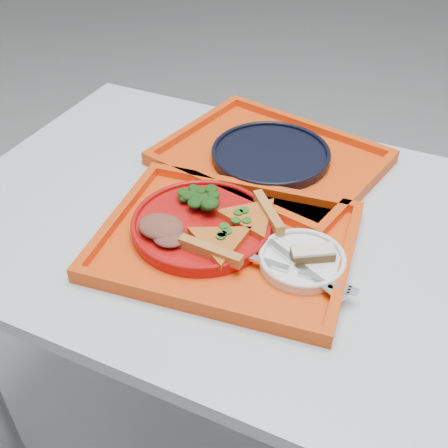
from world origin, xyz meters
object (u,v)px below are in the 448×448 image
(tray_main, at_px, (226,244))
(navy_plate, at_px, (271,156))
(tray_far, at_px, (270,161))
(dessert_bar, at_px, (313,253))
(dinner_plate, at_px, (202,226))

(tray_main, height_order, navy_plate, navy_plate)
(tray_far, height_order, navy_plate, navy_plate)
(navy_plate, bearing_deg, tray_far, 0.00)
(tray_main, relative_size, navy_plate, 1.73)
(tray_far, bearing_deg, dessert_bar, -44.79)
(tray_far, xyz_separation_m, navy_plate, (-0.00, 0.00, 0.01))
(navy_plate, xyz_separation_m, dessert_bar, (0.19, -0.29, 0.02))
(navy_plate, bearing_deg, dinner_plate, -95.31)
(tray_main, xyz_separation_m, tray_far, (-0.03, 0.30, 0.00))
(dinner_plate, relative_size, dessert_bar, 3.31)
(dinner_plate, xyz_separation_m, navy_plate, (0.03, 0.29, -0.00))
(navy_plate, height_order, dessert_bar, dessert_bar)
(tray_far, xyz_separation_m, dessert_bar, (0.19, -0.29, 0.03))
(tray_main, distance_m, navy_plate, 0.30)
(dinner_plate, height_order, dessert_bar, dessert_bar)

